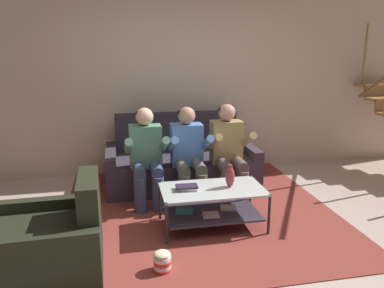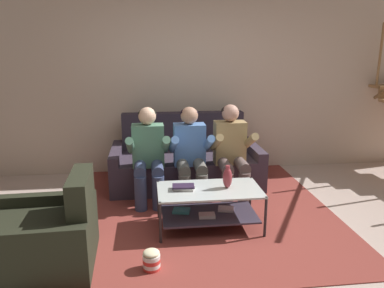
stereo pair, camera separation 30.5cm
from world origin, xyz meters
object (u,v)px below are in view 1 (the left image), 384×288
Objects in this scene: person_seated_left at (146,153)px; couch at (181,163)px; book_stack at (187,187)px; popcorn_tub at (162,261)px; armchair at (51,243)px; coffee_table at (212,202)px; person_seated_right at (229,148)px; vase at (230,177)px; person_seated_middle at (188,151)px.

couch is at bearing 49.09° from person_seated_left.
book_stack is 0.87m from popcorn_tub.
book_stack is 0.26× the size of armchair.
coffee_table is at bearing -52.09° from person_seated_left.
popcorn_tub is at bearing -11.50° from armchair.
book_stack is at bearing -130.96° from person_seated_right.
person_seated_right is at bearing 62.49° from coffee_table.
vase is (0.29, -1.35, 0.25)m from couch.
couch is 0.84m from person_seated_right.
person_seated_right is 2.33m from armchair.
popcorn_tub is at bearing -130.48° from coffee_table.
person_seated_left is 1.01m from person_seated_right.
coffee_table is 5.65× the size of popcorn_tub.
person_seated_left is (-0.50, -0.58, 0.33)m from couch.
coffee_table is (0.10, -0.77, -0.34)m from person_seated_middle.
popcorn_tub is (-0.79, -0.71, -0.45)m from vase.
person_seated_left reaches higher than book_stack.
armchair is at bearing -156.61° from book_stack.
vase is at bearing -43.99° from person_seated_left.
person_seated_middle is 0.79m from book_stack.
couch reaches higher than book_stack.
book_stack is at bearing 178.95° from vase.
popcorn_tub is at bearing -124.19° from person_seated_right.
armchair reaches higher than book_stack.
book_stack is (-0.16, -0.76, -0.17)m from person_seated_middle.
person_seated_middle reaches higher than couch.
person_seated_left is 1.08× the size of coffee_table.
person_seated_left is 1.57m from popcorn_tub.
couch is 1.74× the size of person_seated_left.
armchair is (-1.90, -1.30, -0.36)m from person_seated_right.
coffee_table is 0.32m from vase.
person_seated_right is (0.50, 0.00, 0.01)m from person_seated_middle.
couch is 1.72× the size of person_seated_right.
person_seated_middle is at bearing -0.05° from person_seated_left.
vase is at bearing 2.13° from coffee_table.
person_seated_middle is 0.50m from person_seated_right.
armchair is (-1.50, -0.52, -0.02)m from coffee_table.
vase is 1.28× the size of popcorn_tub.
person_seated_right reaches higher than popcorn_tub.
vase is 0.46m from book_stack.
armchair is at bearing -160.79° from coffee_table.
person_seated_right is at bearing 74.56° from vase.
person_seated_left is at bearing 136.01° from vase.
vase is 1.15m from popcorn_tub.
coffee_table is 0.94m from popcorn_tub.
book_stack is (-0.26, 0.02, 0.17)m from coffee_table.
armchair is (-0.90, -1.29, -0.36)m from person_seated_left.
person_seated_right is at bearing 0.20° from person_seated_middle.
armchair is 0.93m from popcorn_tub.
couch is 1.74× the size of person_seated_middle.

